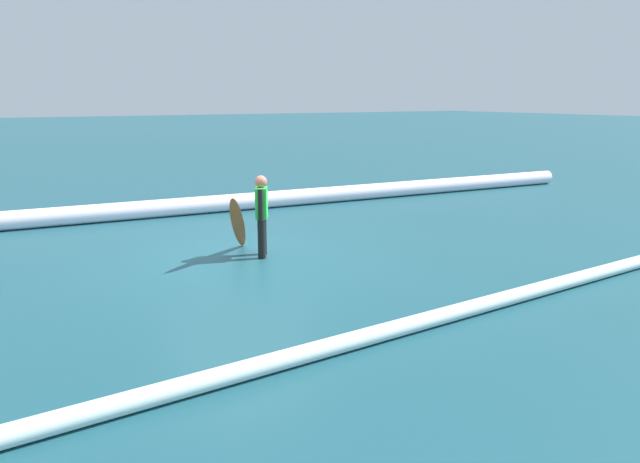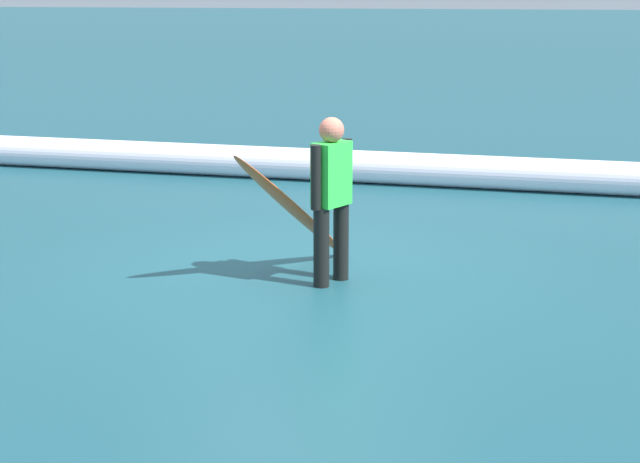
% 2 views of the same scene
% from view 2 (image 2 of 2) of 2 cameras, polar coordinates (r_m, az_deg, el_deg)
% --- Properties ---
extents(ground_plane, '(166.80, 166.80, 0.00)m').
position_cam_2_polar(ground_plane, '(9.12, -1.45, -2.29)').
color(ground_plane, '#1B4C57').
extents(surfer, '(0.34, 0.49, 1.48)m').
position_cam_2_polar(surfer, '(8.55, 0.67, 2.34)').
color(surfer, black).
rests_on(surfer, ground_plane).
extents(surfboard, '(0.95, 1.53, 1.25)m').
position_cam_2_polar(surfboard, '(8.87, -1.53, 1.30)').
color(surfboard, '#E55926').
rests_on(surfboard, ground_plane).
extents(wave_crest_foreground, '(20.42, 2.03, 0.43)m').
position_cam_2_polar(wave_crest_foreground, '(12.80, 12.34, 3.26)').
color(wave_crest_foreground, white).
rests_on(wave_crest_foreground, ground_plane).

